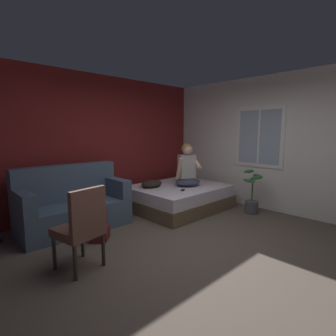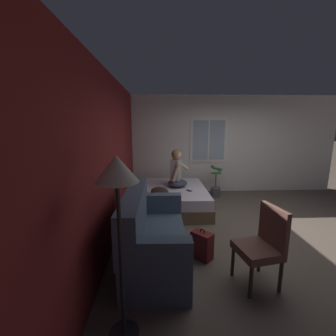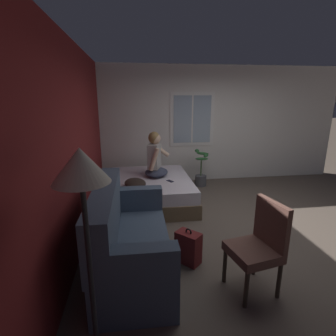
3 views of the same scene
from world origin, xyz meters
The scene contains 11 objects.
ground_plane centered at (0.00, 0.00, 0.00)m, with size 40.00×40.00×0.00m, color brown.
wall_back_accent centered at (0.00, 2.60, 1.35)m, with size 9.92×0.16×2.70m, color maroon.
wall_side_with_window centered at (2.54, 0.01, 1.35)m, with size 0.19×6.45×2.70m.
bed centered at (1.21, 1.49, 0.24)m, with size 1.90×1.58×0.48m.
couch centered at (-0.87, 1.91, 0.39)m, with size 1.71×0.85×1.04m.
side_chair centered at (-1.36, 0.55, 0.53)m, with size 0.54×0.54×0.98m.
person_seated centered at (1.34, 1.37, 0.84)m, with size 0.64×0.59×0.88m.
backpack centered at (-0.81, 1.17, 0.19)m, with size 0.35×0.35×0.46m.
throw_pillow centered at (0.73, 1.78, 0.55)m, with size 0.48×0.36×0.14m, color #2D231E.
cell_phone centered at (0.96, 1.14, 0.48)m, with size 0.07×0.14×0.01m, color black.
potted_plant centered at (2.01, 0.26, 0.30)m, with size 0.39×0.37×0.85m.
Camera 1 is at (-2.63, -2.21, 1.60)m, focal length 28.00 mm.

